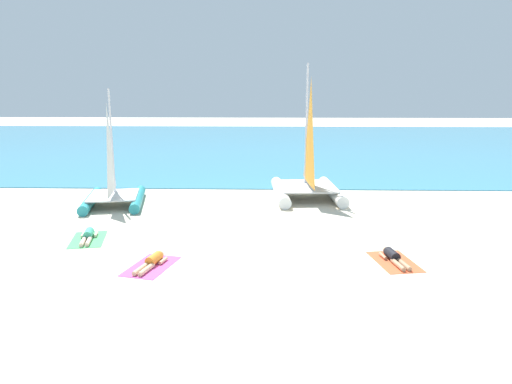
{
  "coord_description": "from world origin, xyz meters",
  "views": [
    {
      "loc": [
        0.55,
        -13.05,
        5.16
      ],
      "look_at": [
        0.0,
        4.91,
        1.2
      ],
      "focal_mm": 33.48,
      "sensor_mm": 36.0,
      "label": 1
    }
  ],
  "objects_px": {
    "sunbather_left": "(88,235)",
    "towel_right": "(394,262)",
    "sailboat_white": "(307,179)",
    "towel_middle": "(151,266)",
    "sunbather_right": "(394,257)",
    "sunbather_middle": "(152,261)",
    "sailboat_teal": "(113,189)",
    "towel_left": "(88,239)"
  },
  "relations": [
    {
      "from": "sunbather_left",
      "to": "towel_right",
      "type": "distance_m",
      "value": 10.25
    },
    {
      "from": "sailboat_white",
      "to": "towel_middle",
      "type": "distance_m",
      "value": 10.51
    },
    {
      "from": "sunbather_right",
      "to": "sunbather_middle",
      "type": "bearing_deg",
      "value": 174.94
    },
    {
      "from": "sunbather_middle",
      "to": "sunbather_left",
      "type": "bearing_deg",
      "value": 152.97
    },
    {
      "from": "sailboat_teal",
      "to": "towel_left",
      "type": "xyz_separation_m",
      "value": [
        0.67,
        -4.91,
        -0.75
      ]
    },
    {
      "from": "sailboat_white",
      "to": "towel_right",
      "type": "bearing_deg",
      "value": -80.63
    },
    {
      "from": "towel_left",
      "to": "sunbather_left",
      "type": "bearing_deg",
      "value": 102.27
    },
    {
      "from": "sailboat_white",
      "to": "sailboat_teal",
      "type": "xyz_separation_m",
      "value": [
        -8.71,
        -1.72,
        -0.17
      ]
    },
    {
      "from": "towel_left",
      "to": "sunbather_right",
      "type": "xyz_separation_m",
      "value": [
        10.05,
        -1.77,
        0.13
      ]
    },
    {
      "from": "towel_middle",
      "to": "sunbather_middle",
      "type": "height_order",
      "value": "sunbather_middle"
    },
    {
      "from": "towel_right",
      "to": "sunbather_right",
      "type": "bearing_deg",
      "value": 99.74
    },
    {
      "from": "towel_left",
      "to": "sunbather_left",
      "type": "relative_size",
      "value": 1.22
    },
    {
      "from": "sunbather_middle",
      "to": "sunbather_right",
      "type": "xyz_separation_m",
      "value": [
        7.23,
        0.59,
        0.0
      ]
    },
    {
      "from": "sailboat_teal",
      "to": "towel_left",
      "type": "relative_size",
      "value": 2.69
    },
    {
      "from": "sunbather_right",
      "to": "sailboat_white",
      "type": "bearing_deg",
      "value": 93.69
    },
    {
      "from": "sunbather_left",
      "to": "towel_right",
      "type": "height_order",
      "value": "sunbather_left"
    },
    {
      "from": "sailboat_teal",
      "to": "towel_middle",
      "type": "distance_m",
      "value": 8.16
    },
    {
      "from": "sailboat_white",
      "to": "sunbather_right",
      "type": "xyz_separation_m",
      "value": [
        2.01,
        -8.41,
        -0.8
      ]
    },
    {
      "from": "sunbather_right",
      "to": "sunbather_left",
      "type": "bearing_deg",
      "value": 159.9
    },
    {
      "from": "sailboat_teal",
      "to": "towel_middle",
      "type": "xyz_separation_m",
      "value": [
        3.47,
        -7.34,
        -0.75
      ]
    },
    {
      "from": "sunbather_left",
      "to": "sailboat_teal",
      "type": "bearing_deg",
      "value": 85.42
    },
    {
      "from": "sunbather_left",
      "to": "sunbather_right",
      "type": "relative_size",
      "value": 1.0
    },
    {
      "from": "towel_left",
      "to": "towel_right",
      "type": "height_order",
      "value": "same"
    },
    {
      "from": "towel_middle",
      "to": "towel_right",
      "type": "distance_m",
      "value": 7.28
    },
    {
      "from": "sunbather_middle",
      "to": "sunbather_right",
      "type": "height_order",
      "value": "same"
    },
    {
      "from": "sunbather_left",
      "to": "sailboat_white",
      "type": "bearing_deg",
      "value": 26.94
    },
    {
      "from": "sunbather_left",
      "to": "towel_right",
      "type": "bearing_deg",
      "value": -22.98
    },
    {
      "from": "sailboat_white",
      "to": "towel_right",
      "type": "height_order",
      "value": "sailboat_white"
    },
    {
      "from": "sunbather_left",
      "to": "sunbather_middle",
      "type": "distance_m",
      "value": 3.73
    },
    {
      "from": "towel_left",
      "to": "sunbather_right",
      "type": "bearing_deg",
      "value": -10.02
    },
    {
      "from": "towel_middle",
      "to": "sunbather_right",
      "type": "relative_size",
      "value": 1.21
    },
    {
      "from": "sailboat_white",
      "to": "sunbather_middle",
      "type": "relative_size",
      "value": 4.02
    },
    {
      "from": "sailboat_teal",
      "to": "sunbather_left",
      "type": "relative_size",
      "value": 3.27
    },
    {
      "from": "sailboat_teal",
      "to": "towel_right",
      "type": "height_order",
      "value": "sailboat_teal"
    },
    {
      "from": "sailboat_teal",
      "to": "towel_left",
      "type": "distance_m",
      "value": 5.01
    },
    {
      "from": "towel_middle",
      "to": "sunbather_middle",
      "type": "relative_size",
      "value": 1.22
    },
    {
      "from": "sailboat_teal",
      "to": "sunbather_middle",
      "type": "relative_size",
      "value": 3.28
    },
    {
      "from": "towel_left",
      "to": "towel_right",
      "type": "bearing_deg",
      "value": -10.37
    },
    {
      "from": "sunbather_left",
      "to": "sunbather_right",
      "type": "distance_m",
      "value": 10.23
    },
    {
      "from": "towel_left",
      "to": "sailboat_teal",
      "type": "bearing_deg",
      "value": 97.75
    },
    {
      "from": "sailboat_white",
      "to": "sailboat_teal",
      "type": "height_order",
      "value": "sailboat_white"
    },
    {
      "from": "towel_left",
      "to": "towel_middle",
      "type": "distance_m",
      "value": 3.71
    }
  ]
}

